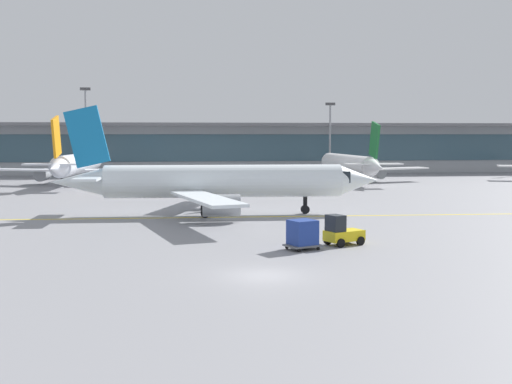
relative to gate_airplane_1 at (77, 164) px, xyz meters
name	(u,v)px	position (x,y,z in m)	size (l,w,h in m)	color
ground_plane	(264,275)	(19.60, -65.58, -2.99)	(400.00, 400.00, 0.00)	gray
taxiway_centreline_stripe	(226,217)	(19.31, -41.29, -2.99)	(110.00, 0.36, 0.01)	yellow
terminal_concourse	(202,148)	(19.60, 25.60, 1.92)	(197.21, 11.00, 9.60)	#9EA3A8
gate_airplane_1	(77,164)	(0.00, 0.00, 0.00)	(27.97, 30.14, 9.98)	silver
gate_airplane_2	(349,164)	(41.65, -0.44, -0.20)	(26.13, 28.14, 9.32)	white
taxiing_regional_jet	(220,182)	(18.92, -39.27, 0.05)	(30.55, 28.45, 10.13)	white
baggage_tug	(342,232)	(26.06, -56.91, -2.10)	(2.94, 2.42, 2.10)	yellow
cargo_dolly_lead	(303,233)	(23.12, -58.23, -1.94)	(2.57, 2.32, 1.94)	#595B60
apron_light_mast_1	(86,128)	(-0.97, 17.00, 5.51)	(1.80, 0.36, 15.62)	gray
apron_light_mast_2	(330,135)	(43.07, 18.41, 4.35)	(1.80, 0.36, 13.32)	gray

